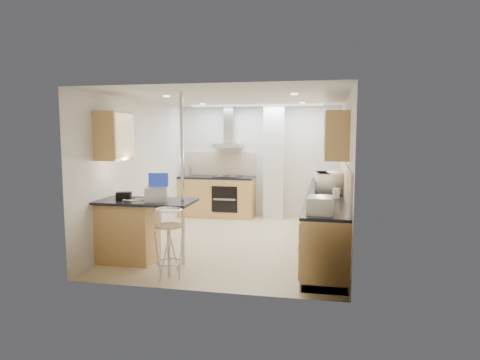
% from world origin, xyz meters
% --- Properties ---
extents(ground, '(4.80, 4.80, 0.00)m').
position_xyz_m(ground, '(0.00, 0.00, 0.00)').
color(ground, '#D5B78E').
rests_on(ground, ground).
extents(room_shell, '(3.64, 4.84, 2.51)m').
position_xyz_m(room_shell, '(0.32, 0.38, 1.54)').
color(room_shell, silver).
rests_on(room_shell, ground).
extents(right_counter, '(0.63, 4.40, 0.92)m').
position_xyz_m(right_counter, '(1.50, 0.00, 0.46)').
color(right_counter, '#BB864A').
rests_on(right_counter, ground).
extents(back_counter, '(1.70, 0.63, 0.92)m').
position_xyz_m(back_counter, '(-0.95, 2.10, 0.46)').
color(back_counter, '#BB864A').
rests_on(back_counter, ground).
extents(peninsula, '(1.47, 0.72, 0.94)m').
position_xyz_m(peninsula, '(-1.12, -1.45, 0.48)').
color(peninsula, '#BB864A').
rests_on(peninsula, ground).
extents(microwave, '(0.49, 0.66, 0.34)m').
position_xyz_m(microwave, '(1.54, 0.03, 1.09)').
color(microwave, white).
rests_on(microwave, right_counter).
extents(laptop, '(0.35, 0.30, 0.21)m').
position_xyz_m(laptop, '(-0.89, -1.56, 1.04)').
color(laptop, '#A8ABB0').
rests_on(laptop, peninsula).
extents(bag, '(0.24, 0.20, 0.11)m').
position_xyz_m(bag, '(-1.43, -1.49, 1.00)').
color(bag, black).
rests_on(bag, peninsula).
extents(bar_stool_near, '(0.54, 0.54, 0.99)m').
position_xyz_m(bar_stool_near, '(-1.22, -1.54, 0.50)').
color(bar_stool_near, tan).
rests_on(bar_stool_near, ground).
extents(bar_stool_end, '(0.54, 0.54, 0.94)m').
position_xyz_m(bar_stool_end, '(-0.53, -2.02, 0.47)').
color(bar_stool_end, tan).
rests_on(bar_stool_end, ground).
extents(jar_a, '(0.12, 0.12, 0.18)m').
position_xyz_m(jar_a, '(1.41, 1.30, 1.01)').
color(jar_a, beige).
rests_on(jar_a, right_counter).
extents(jar_b, '(0.12, 0.12, 0.14)m').
position_xyz_m(jar_b, '(1.66, 1.28, 0.99)').
color(jar_b, beige).
rests_on(jar_b, right_counter).
extents(jar_c, '(0.14, 0.14, 0.22)m').
position_xyz_m(jar_c, '(1.65, -0.17, 1.03)').
color(jar_c, beige).
rests_on(jar_c, right_counter).
extents(jar_d, '(0.13, 0.13, 0.15)m').
position_xyz_m(jar_d, '(1.64, -0.58, 1.00)').
color(jar_d, white).
rests_on(jar_d, right_counter).
extents(bread_bin, '(0.34, 0.42, 0.21)m').
position_xyz_m(bread_bin, '(1.43, -1.85, 1.03)').
color(bread_bin, beige).
rests_on(bread_bin, right_counter).
extents(kettle, '(0.16, 0.16, 0.24)m').
position_xyz_m(kettle, '(-1.63, 2.05, 1.04)').
color(kettle, '#A5A8AA').
rests_on(kettle, back_counter).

